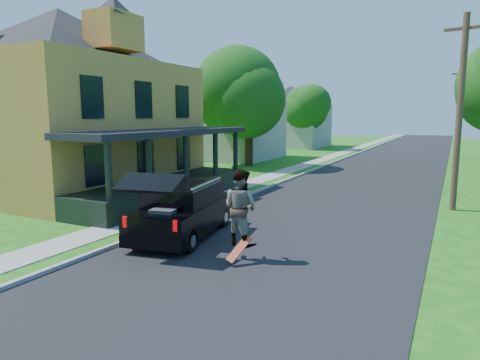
% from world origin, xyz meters
% --- Properties ---
extents(ground, '(140.00, 140.00, 0.00)m').
position_xyz_m(ground, '(0.00, 0.00, 0.00)').
color(ground, '#165911').
rests_on(ground, ground).
extents(street, '(8.00, 120.00, 0.02)m').
position_xyz_m(street, '(0.00, 20.00, 0.00)').
color(street, black).
rests_on(street, ground).
extents(curb, '(0.15, 120.00, 0.12)m').
position_xyz_m(curb, '(-4.05, 20.00, 0.00)').
color(curb, gray).
rests_on(curb, ground).
extents(sidewalk, '(1.30, 120.00, 0.03)m').
position_xyz_m(sidewalk, '(-5.60, 20.00, 0.00)').
color(sidewalk, gray).
rests_on(sidewalk, ground).
extents(front_walk, '(6.50, 1.20, 0.03)m').
position_xyz_m(front_walk, '(-9.50, 6.00, 0.00)').
color(front_walk, gray).
rests_on(front_walk, ground).
extents(main_house, '(15.56, 15.56, 10.10)m').
position_xyz_m(main_house, '(-12.80, 5.99, 4.92)').
color(main_house, gold).
rests_on(main_house, ground).
extents(neighbor_house_mid, '(12.78, 12.78, 8.30)m').
position_xyz_m(neighbor_house_mid, '(-13.50, 24.00, 4.19)').
color(neighbor_house_mid, '#A4A091').
rests_on(neighbor_house_mid, ground).
extents(neighbor_house_far, '(12.78, 12.78, 8.30)m').
position_xyz_m(neighbor_house_far, '(-13.50, 40.00, 4.19)').
color(neighbor_house_far, '#A4A091').
rests_on(neighbor_house_far, ground).
extents(black_suv, '(2.56, 4.96, 2.20)m').
position_xyz_m(black_suv, '(-2.91, 1.50, 0.84)').
color(black_suv, black).
rests_on(black_suv, ground).
extents(skateboarder, '(1.11, 0.95, 1.99)m').
position_xyz_m(skateboarder, '(-0.43, 0.48, 1.37)').
color(skateboarder, black).
rests_on(skateboarder, ground).
extents(skateboard, '(0.47, 0.65, 0.60)m').
position_xyz_m(skateboard, '(-0.24, 0.02, 0.38)').
color(skateboard, '#A32D0E').
rests_on(skateboard, ground).
extents(tree_left_mid, '(7.58, 7.74, 9.07)m').
position_xyz_m(tree_left_mid, '(-9.22, 19.38, 5.71)').
color(tree_left_mid, black).
rests_on(tree_left_mid, ground).
extents(tree_left_far, '(6.60, 6.37, 7.89)m').
position_xyz_m(tree_left_far, '(-10.35, 37.12, 5.10)').
color(tree_left_far, black).
rests_on(tree_left_far, ground).
extents(utility_pole_near, '(1.50, 0.35, 7.51)m').
position_xyz_m(utility_pole_near, '(4.50, 9.46, 3.89)').
color(utility_pole_near, '#4F3124').
rests_on(utility_pole_near, ground).
extents(utility_pole_far, '(1.53, 0.25, 7.92)m').
position_xyz_m(utility_pole_far, '(4.50, 33.83, 4.09)').
color(utility_pole_far, '#4F3124').
rests_on(utility_pole_far, ground).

